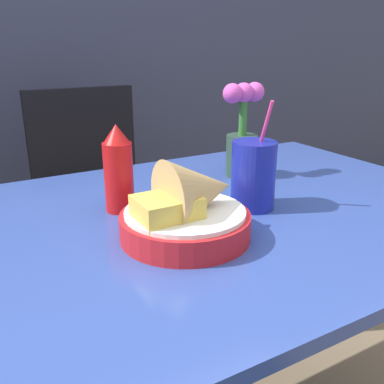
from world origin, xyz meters
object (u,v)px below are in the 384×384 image
object	(u,v)px
chair_far_window	(94,196)
flower_vase	(242,135)
ketchup_bottle	(118,170)
drink_cup	(253,177)
food_basket	(190,210)

from	to	relation	value
chair_far_window	flower_vase	bearing A→B (deg)	-69.66
chair_far_window	ketchup_bottle	size ratio (longest dim) A/B	5.15
drink_cup	chair_far_window	bearing A→B (deg)	97.77
food_basket	drink_cup	bearing A→B (deg)	17.83
chair_far_window	food_basket	distance (m)	0.91
food_basket	flower_vase	world-z (taller)	flower_vase
ketchup_bottle	drink_cup	bearing A→B (deg)	-26.41
ketchup_bottle	flower_vase	xyz separation A→B (m)	(0.37, 0.08, 0.02)
drink_cup	ketchup_bottle	bearing A→B (deg)	153.59
ketchup_bottle	food_basket	bearing A→B (deg)	-71.18
drink_cup	flower_vase	xyz separation A→B (m)	(0.12, 0.20, 0.04)
chair_far_window	drink_cup	size ratio (longest dim) A/B	4.10
chair_far_window	ketchup_bottle	xyz separation A→B (m)	(-0.14, -0.68, 0.30)
food_basket	flower_vase	xyz separation A→B (m)	(0.30, 0.26, 0.06)
flower_vase	ketchup_bottle	bearing A→B (deg)	-168.41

